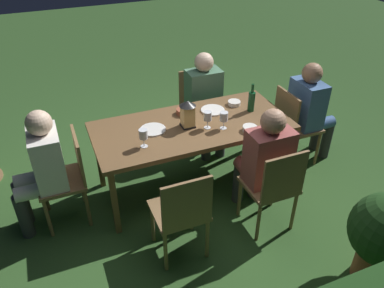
% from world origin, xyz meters
% --- Properties ---
extents(ground_plane, '(16.00, 16.00, 0.00)m').
position_xyz_m(ground_plane, '(0.00, 0.00, 0.00)').
color(ground_plane, '#2D5123').
extents(dining_table, '(1.87, 0.85, 0.74)m').
position_xyz_m(dining_table, '(0.00, 0.00, 0.68)').
color(dining_table, brown).
rests_on(dining_table, ground).
extents(chair_side_right_a, '(0.42, 0.40, 0.87)m').
position_xyz_m(chair_side_right_a, '(-0.42, 0.82, 0.49)').
color(chair_side_right_a, brown).
rests_on(chair_side_right_a, ground).
extents(person_in_rust, '(0.38, 0.47, 1.15)m').
position_xyz_m(person_in_rust, '(-0.42, 0.62, 0.64)').
color(person_in_rust, '#9E4C47').
rests_on(person_in_rust, ground).
extents(chair_side_right_b, '(0.42, 0.40, 0.87)m').
position_xyz_m(chair_side_right_b, '(0.42, 0.82, 0.49)').
color(chair_side_right_b, brown).
rests_on(chair_side_right_b, ground).
extents(chair_side_left_a, '(0.42, 0.40, 0.87)m').
position_xyz_m(chair_side_left_a, '(-0.42, -0.82, 0.49)').
color(chair_side_left_a, brown).
rests_on(chair_side_left_a, ground).
extents(person_in_green, '(0.38, 0.47, 1.15)m').
position_xyz_m(person_in_green, '(-0.42, -0.62, 0.64)').
color(person_in_green, '#4C7A5B').
rests_on(person_in_green, ground).
extents(chair_head_far, '(0.40, 0.42, 0.87)m').
position_xyz_m(chair_head_far, '(1.18, 0.00, 0.49)').
color(chair_head_far, brown).
rests_on(chair_head_far, ground).
extents(person_in_cream, '(0.48, 0.38, 1.15)m').
position_xyz_m(person_in_cream, '(1.38, 0.00, 0.64)').
color(person_in_cream, white).
rests_on(person_in_cream, ground).
extents(chair_head_near, '(0.40, 0.42, 0.87)m').
position_xyz_m(chair_head_near, '(-1.18, 0.00, 0.49)').
color(chair_head_near, brown).
rests_on(chair_head_near, ground).
extents(person_in_blue, '(0.48, 0.38, 1.15)m').
position_xyz_m(person_in_blue, '(-1.38, 0.00, 0.64)').
color(person_in_blue, '#426699').
rests_on(person_in_blue, ground).
extents(lantern_centerpiece, '(0.15, 0.15, 0.27)m').
position_xyz_m(lantern_centerpiece, '(0.05, 0.01, 0.88)').
color(lantern_centerpiece, black).
rests_on(lantern_centerpiece, dining_table).
extents(green_bottle_on_table, '(0.07, 0.07, 0.29)m').
position_xyz_m(green_bottle_on_table, '(-0.65, -0.03, 0.85)').
color(green_bottle_on_table, '#144723').
rests_on(green_bottle_on_table, dining_table).
extents(wine_glass_a, '(0.08, 0.08, 0.17)m').
position_xyz_m(wine_glass_a, '(-0.24, 0.17, 0.85)').
color(wine_glass_a, silver).
rests_on(wine_glass_a, dining_table).
extents(wine_glass_b, '(0.08, 0.08, 0.17)m').
position_xyz_m(wine_glass_b, '(-0.11, 0.11, 0.85)').
color(wine_glass_b, silver).
rests_on(wine_glass_b, dining_table).
extents(wine_glass_c, '(0.08, 0.08, 0.17)m').
position_xyz_m(wine_glass_c, '(0.52, 0.19, 0.85)').
color(wine_glass_c, silver).
rests_on(wine_glass_c, dining_table).
extents(plate_a, '(0.24, 0.24, 0.01)m').
position_xyz_m(plate_a, '(0.37, -0.04, 0.74)').
color(plate_a, silver).
rests_on(plate_a, dining_table).
extents(plate_b, '(0.24, 0.24, 0.01)m').
position_xyz_m(plate_b, '(-0.29, -0.17, 0.74)').
color(plate_b, white).
rests_on(plate_b, dining_table).
extents(bowl_olives, '(0.13, 0.13, 0.04)m').
position_xyz_m(bowl_olives, '(-0.55, -0.21, 0.76)').
color(bowl_olives, silver).
rests_on(bowl_olives, dining_table).
extents(bowl_bread, '(0.13, 0.13, 0.05)m').
position_xyz_m(bowl_bread, '(-0.45, 0.30, 0.76)').
color(bowl_bread, silver).
rests_on(bowl_bread, dining_table).
extents(bowl_salad, '(0.14, 0.14, 0.05)m').
position_xyz_m(bowl_salad, '(0.00, -0.23, 0.76)').
color(bowl_salad, '#9E5138').
rests_on(bowl_salad, dining_table).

